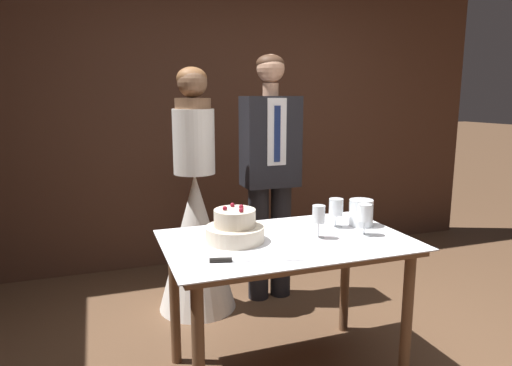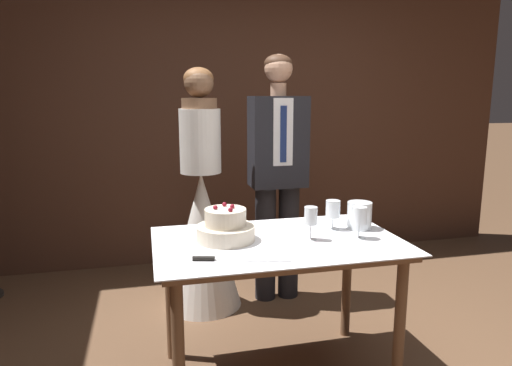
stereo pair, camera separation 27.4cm
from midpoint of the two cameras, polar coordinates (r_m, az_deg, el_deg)
name	(u,v)px [view 1 (the left image)]	position (r m, az deg, el deg)	size (l,w,h in m)	color
wall_back	(225,103)	(4.15, -5.80, 9.98)	(5.17, 0.12, 2.86)	#472B1E
cake_table	(286,257)	(2.39, 0.51, -9.28)	(1.26, 0.79, 0.76)	brown
tiered_cake	(235,228)	(2.32, -6.06, -5.67)	(0.30, 0.30, 0.19)	beige
cake_knife	(240,260)	(2.06, -5.88, -9.63)	(0.43, 0.14, 0.02)	silver
wine_glass_near	(336,208)	(2.56, 6.98, -3.12)	(0.08, 0.08, 0.16)	silver
wine_glass_middle	(365,214)	(2.44, 10.33, -3.91)	(0.07, 0.07, 0.17)	silver
wine_glass_far	(319,216)	(2.35, 4.55, -4.18)	(0.07, 0.07, 0.17)	silver
hurricane_candle	(361,213)	(2.62, 10.09, -3.78)	(0.14, 0.14, 0.15)	silver
bride	(196,224)	(3.21, -9.97, -5.14)	(0.54, 0.54, 1.67)	white
groom	(270,168)	(3.26, -0.63, 1.81)	(0.39, 0.25, 1.77)	black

